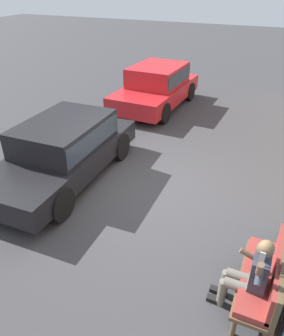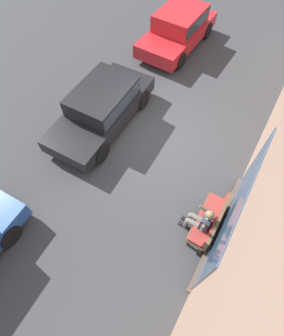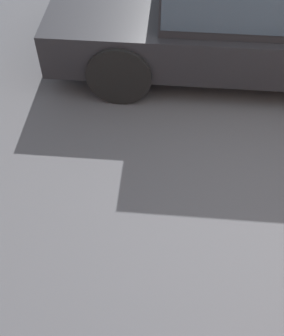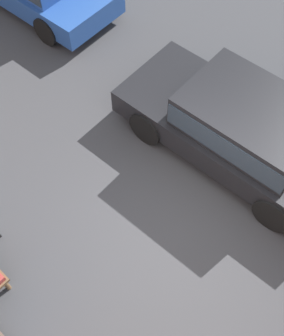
{
  "view_description": "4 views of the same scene",
  "coord_description": "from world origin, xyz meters",
  "px_view_note": "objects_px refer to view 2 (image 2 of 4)",
  "views": [
    {
      "loc": [
        5.6,
        2.6,
        4.19
      ],
      "look_at": [
        0.73,
        0.4,
        1.04
      ],
      "focal_mm": 35.0,
      "sensor_mm": 36.0,
      "label": 1
    },
    {
      "loc": [
        5.01,
        2.6,
        7.07
      ],
      "look_at": [
        1.67,
        0.61,
        0.86
      ],
      "focal_mm": 28.0,
      "sensor_mm": 36.0,
      "label": 2
    },
    {
      "loc": [
        0.92,
        2.6,
        3.13
      ],
      "look_at": [
        1.13,
        0.8,
        0.94
      ],
      "focal_mm": 45.0,
      "sensor_mm": 36.0,
      "label": 3
    },
    {
      "loc": [
        -1.54,
        2.6,
        6.53
      ],
      "look_at": [
        0.73,
        0.11,
        1.11
      ],
      "focal_mm": 45.0,
      "sensor_mm": 36.0,
      "label": 4
    }
  ],
  "objects_px": {
    "bench": "(211,220)",
    "parked_car_near": "(179,27)",
    "person_on_phone": "(202,220)",
    "parked_car_mid": "(102,105)"
  },
  "relations": [
    {
      "from": "bench",
      "to": "person_on_phone",
      "type": "distance_m",
      "value": 0.33
    },
    {
      "from": "person_on_phone",
      "to": "parked_car_near",
      "type": "distance_m",
      "value": 8.59
    },
    {
      "from": "parked_car_near",
      "to": "parked_car_mid",
      "type": "bearing_deg",
      "value": -1.38
    },
    {
      "from": "bench",
      "to": "parked_car_near",
      "type": "xyz_separation_m",
      "value": [
        -7.19,
        -4.6,
        0.26
      ]
    },
    {
      "from": "person_on_phone",
      "to": "parked_car_near",
      "type": "xyz_separation_m",
      "value": [
        -7.39,
        -4.38,
        0.13
      ]
    },
    {
      "from": "bench",
      "to": "parked_car_near",
      "type": "distance_m",
      "value": 8.54
    },
    {
      "from": "person_on_phone",
      "to": "parked_car_near",
      "type": "relative_size",
      "value": 0.31
    },
    {
      "from": "bench",
      "to": "parked_car_near",
      "type": "height_order",
      "value": "parked_car_near"
    },
    {
      "from": "bench",
      "to": "parked_car_mid",
      "type": "relative_size",
      "value": 0.36
    },
    {
      "from": "bench",
      "to": "parked_car_near",
      "type": "bearing_deg",
      "value": -147.4
    }
  ]
}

